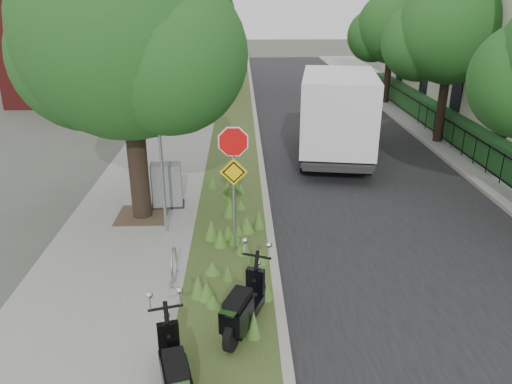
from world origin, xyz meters
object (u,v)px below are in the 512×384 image
scooter_near (175,379)px  box_truck (337,111)px  utility_cabinet (167,186)px  scooter_far (242,313)px  sign_assembly (234,165)px

scooter_near → box_truck: 13.11m
box_truck → utility_cabinet: bearing=-141.1°
scooter_far → utility_cabinet: utility_cabinet is taller
utility_cabinet → scooter_far: bearing=-70.4°
sign_assembly → scooter_near: bearing=-100.3°
scooter_near → scooter_far: scooter_far is taller
scooter_near → box_truck: size_ratio=0.29×
sign_assembly → scooter_near: sign_assembly is taller
sign_assembly → scooter_far: bearing=-87.3°
scooter_far → utility_cabinet: 6.34m
scooter_near → sign_assembly: bearing=79.7°
scooter_near → scooter_far: (0.99, 1.61, 0.01)m
scooter_near → scooter_far: size_ratio=1.02×
sign_assembly → scooter_near: 5.06m
sign_assembly → scooter_far: 3.53m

